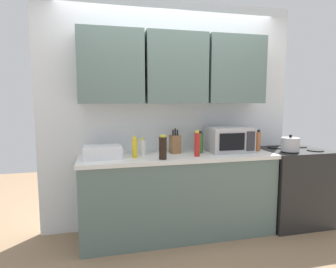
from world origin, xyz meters
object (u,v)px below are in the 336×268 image
knife_block (175,144)px  bottle_white_jar (143,147)px  bottle_yellow_mustard (135,148)px  bottle_spice_jar (258,141)px  microwave (229,139)px  dish_rack (103,152)px  bottle_soy_dark (163,148)px  kettle (290,144)px  stove_range (293,186)px  bottle_green_oil (200,143)px  bottle_red_sauce (197,144)px

knife_block → bottle_white_jar: size_ratio=1.48×
bottle_yellow_mustard → bottle_spice_jar: (1.44, 0.06, 0.01)m
knife_block → bottle_spice_jar: bearing=-5.8°
microwave → knife_block: 0.62m
microwave → dish_rack: bearing=-178.6°
bottle_white_jar → bottle_soy_dark: bearing=-58.3°
bottle_soy_dark → microwave: bearing=16.4°
microwave → bottle_soy_dark: bearing=-163.6°
kettle → bottle_yellow_mustard: bottle_yellow_mustard is taller
dish_rack → bottle_spice_jar: 1.75m
dish_rack → bottle_white_jar: 0.42m
stove_range → microwave: size_ratio=1.90×
dish_rack → knife_block: size_ratio=1.38×
stove_range → bottle_white_jar: size_ratio=4.92×
microwave → bottle_green_oil: bearing=178.3°
bottle_spice_jar → bottle_green_oil: bottle_spice_jar is taller
bottle_white_jar → bottle_spice_jar: size_ratio=0.75×
dish_rack → bottle_yellow_mustard: (0.32, -0.07, 0.04)m
bottle_yellow_mustard → bottle_green_oil: bearing=8.5°
microwave → bottle_white_jar: microwave is taller
bottle_yellow_mustard → bottle_green_oil: bottle_green_oil is taller
bottle_soy_dark → kettle: bearing=1.9°
knife_block → bottle_yellow_mustard: 0.49m
dish_rack → bottle_red_sauce: 0.97m
stove_range → kettle: 0.58m
bottle_soy_dark → bottle_green_oil: bottle_soy_dark is taller
bottle_spice_jar → bottle_yellow_mustard: bearing=-177.7°
bottle_soy_dark → bottle_white_jar: bearing=121.7°
bottle_soy_dark → bottle_spice_jar: bearing=9.7°
kettle → bottle_green_oil: size_ratio=0.83×
stove_range → kettle: bearing=-140.5°
knife_block → bottle_red_sauce: size_ratio=1.00×
kettle → bottle_spice_jar: (-0.31, 0.15, 0.03)m
bottle_yellow_mustard → bottle_spice_jar: bottle_spice_jar is taller
kettle → bottle_yellow_mustard: bearing=176.9°
kettle → bottle_white_jar: kettle is taller
bottle_spice_jar → stove_range: bearing=-1.4°
stove_range → bottle_soy_dark: bearing=-173.5°
bottle_red_sauce → bottle_green_oil: (0.10, 0.19, -0.02)m
bottle_red_sauce → bottle_white_jar: bottle_red_sauce is taller
kettle → bottle_yellow_mustard: (-1.75, 0.09, 0.01)m
dish_rack → knife_block: bearing=6.5°
bottle_spice_jar → kettle: bearing=-26.0°
bottle_white_jar → microwave: bearing=-1.2°
stove_range → bottle_green_oil: size_ratio=3.79×
stove_range → bottle_white_jar: 1.89m
stove_range → bottle_spice_jar: 0.74m
knife_block → bottle_white_jar: knife_block is taller
bottle_red_sauce → stove_range: bearing=5.7°
kettle → bottle_green_oil: bearing=168.5°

